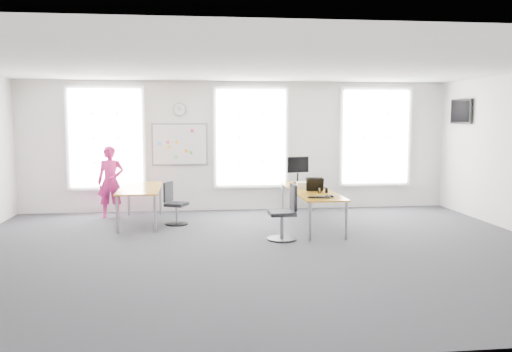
{
  "coord_description": "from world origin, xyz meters",
  "views": [
    {
      "loc": [
        -1.1,
        -8.59,
        2.18
      ],
      "look_at": [
        0.08,
        1.2,
        1.1
      ],
      "focal_mm": 38.0,
      "sensor_mm": 36.0,
      "label": 1
    }
  ],
  "objects": [
    {
      "name": "wall_front",
      "position": [
        0.0,
        -4.0,
        1.5
      ],
      "size": [
        10.0,
        0.0,
        10.0
      ],
      "primitive_type": "plane",
      "rotation": [
        -1.57,
        0.0,
        0.0
      ],
      "color": "silver",
      "rests_on": "ground"
    },
    {
      "name": "whiteboard",
      "position": [
        -1.35,
        3.97,
        1.55
      ],
      "size": [
        1.2,
        0.03,
        0.9
      ],
      "primitive_type": "cube",
      "color": "silver",
      "rests_on": "wall_back"
    },
    {
      "name": "wall_clock",
      "position": [
        -1.35,
        3.97,
        2.35
      ],
      "size": [
        0.3,
        0.04,
        0.3
      ],
      "primitive_type": "cylinder",
      "rotation": [
        1.57,
        0.0,
        0.0
      ],
      "color": "gray",
      "rests_on": "wall_back"
    },
    {
      "name": "window_right",
      "position": [
        3.3,
        3.97,
        1.7
      ],
      "size": [
        1.6,
        0.06,
        2.2
      ],
      "primitive_type": "cube",
      "color": "white",
      "rests_on": "wall_back"
    },
    {
      "name": "headphones",
      "position": [
        1.42,
        1.54,
        0.76
      ],
      "size": [
        0.18,
        0.1,
        0.11
      ],
      "rotation": [
        0.0,
        0.0,
        -0.07
      ],
      "color": "black",
      "rests_on": "desk_right"
    },
    {
      "name": "desk_right",
      "position": [
        1.3,
        2.03,
        0.67
      ],
      "size": [
        0.78,
        2.94,
        0.71
      ],
      "color": "#B3791A",
      "rests_on": "ground"
    },
    {
      "name": "tv",
      "position": [
        4.95,
        3.0,
        2.3
      ],
      "size": [
        0.06,
        0.9,
        0.55
      ],
      "primitive_type": "cube",
      "color": "black",
      "rests_on": "wall_right"
    },
    {
      "name": "chair_right",
      "position": [
        0.55,
        0.75,
        0.44
      ],
      "size": [
        0.53,
        0.53,
        1.0
      ],
      "rotation": [
        0.0,
        0.0,
        -1.56
      ],
      "color": "black",
      "rests_on": "ground"
    },
    {
      "name": "mouse",
      "position": [
        1.46,
        0.98,
        0.74
      ],
      "size": [
        0.1,
        0.13,
        0.04
      ],
      "primitive_type": "ellipsoid",
      "rotation": [
        0.0,
        0.0,
        0.23
      ],
      "color": "black",
      "rests_on": "desk_right"
    },
    {
      "name": "floor",
      "position": [
        0.0,
        0.0,
        0.0
      ],
      "size": [
        10.0,
        10.0,
        0.0
      ],
      "primitive_type": "plane",
      "color": "#242428",
      "rests_on": "ground"
    },
    {
      "name": "monitor",
      "position": [
        1.25,
        3.16,
        1.07
      ],
      "size": [
        0.51,
        0.21,
        0.59
      ],
      "rotation": [
        0.0,
        0.0,
        0.29
      ],
      "color": "black",
      "rests_on": "desk_right"
    },
    {
      "name": "window_mid",
      "position": [
        0.3,
        3.97,
        1.7
      ],
      "size": [
        1.6,
        0.06,
        2.2
      ],
      "primitive_type": "cube",
      "color": "white",
      "rests_on": "wall_back"
    },
    {
      "name": "desk_left",
      "position": [
        -2.13,
        2.58,
        0.68
      ],
      "size": [
        0.82,
        2.04,
        0.75
      ],
      "color": "#B3791A",
      "rests_on": "ground"
    },
    {
      "name": "lens_cap",
      "position": [
        1.41,
        1.17,
        0.72
      ],
      "size": [
        0.08,
        0.08,
        0.01
      ],
      "primitive_type": "cylinder",
      "rotation": [
        0.0,
        0.0,
        -0.21
      ],
      "color": "black",
      "rests_on": "desk_right"
    },
    {
      "name": "chair_left",
      "position": [
        -1.45,
        2.39,
        0.38
      ],
      "size": [
        0.51,
        0.51,
        0.86
      ],
      "rotation": [
        0.0,
        0.0,
        1.15
      ],
      "color": "black",
      "rests_on": "ground"
    },
    {
      "name": "ceiling",
      "position": [
        0.0,
        0.0,
        3.0
      ],
      "size": [
        10.0,
        10.0,
        0.0
      ],
      "primitive_type": "plane",
      "rotation": [
        3.14,
        0.0,
        0.0
      ],
      "color": "white",
      "rests_on": "ground"
    },
    {
      "name": "person",
      "position": [
        -2.83,
        3.36,
        0.78
      ],
      "size": [
        0.58,
        0.4,
        1.56
      ],
      "primitive_type": "imported",
      "rotation": [
        0.0,
        0.0,
        0.04
      ],
      "color": "#C31F6C",
      "rests_on": "ground"
    },
    {
      "name": "paper_stack",
      "position": [
        1.25,
        2.33,
        0.78
      ],
      "size": [
        0.38,
        0.3,
        0.12
      ],
      "primitive_type": "cube",
      "rotation": [
        0.0,
        0.0,
        -0.08
      ],
      "color": "beige",
      "rests_on": "desk_right"
    },
    {
      "name": "window_left",
      "position": [
        -3.0,
        3.97,
        1.7
      ],
      "size": [
        1.6,
        0.06,
        2.2
      ],
      "primitive_type": "cube",
      "color": "white",
      "rests_on": "wall_back"
    },
    {
      "name": "wall_back",
      "position": [
        0.0,
        4.0,
        1.5
      ],
      "size": [
        10.0,
        0.0,
        10.0
      ],
      "primitive_type": "plane",
      "rotation": [
        1.57,
        0.0,
        0.0
      ],
      "color": "silver",
      "rests_on": "ground"
    },
    {
      "name": "laptop_sleeve",
      "position": [
        1.32,
        1.79,
        0.85
      ],
      "size": [
        0.34,
        0.2,
        0.27
      ],
      "rotation": [
        0.0,
        0.0,
        -0.07
      ],
      "color": "black",
      "rests_on": "desk_right"
    },
    {
      "name": "keyboard",
      "position": [
        1.21,
        0.94,
        0.72
      ],
      "size": [
        0.43,
        0.25,
        0.02
      ],
      "primitive_type": "cube",
      "rotation": [
        0.0,
        0.0,
        -0.28
      ],
      "color": "black",
      "rests_on": "desk_right"
    }
  ]
}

